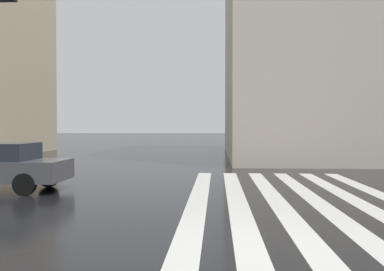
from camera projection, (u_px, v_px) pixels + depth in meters
The scene contains 2 objects.
ground_plane at pixel (250, 250), 6.40m from camera, with size 220.00×220.00×0.00m, color black.
zebra_crossing at pixel (298, 203), 10.30m from camera, with size 13.00×5.50×0.01m.
Camera 1 is at (-6.40, 0.51, 1.90)m, focal length 39.06 mm.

